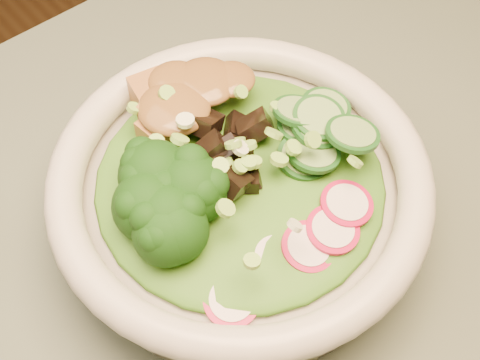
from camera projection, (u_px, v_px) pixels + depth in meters
salad_bowl at (240, 195)px, 0.53m from camera, size 0.30×0.30×0.08m
lettuce_bed at (240, 179)px, 0.52m from camera, size 0.23×0.23×0.03m
broccoli_florets at (163, 214)px, 0.48m from camera, size 0.09×0.08×0.05m
radish_slices at (303, 242)px, 0.48m from camera, size 0.12×0.04×0.02m
cucumber_slices at (315, 127)px, 0.53m from camera, size 0.08×0.08×0.04m
mushroom_heap at (230, 155)px, 0.51m from camera, size 0.08×0.08×0.04m
tofu_cubes at (191, 110)px, 0.54m from camera, size 0.10×0.07×0.04m
peanut_sauce at (190, 98)px, 0.53m from camera, size 0.08×0.06×0.02m
scallion_garnish at (240, 158)px, 0.49m from camera, size 0.21×0.21×0.03m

